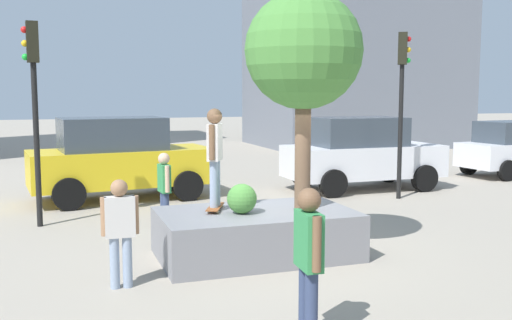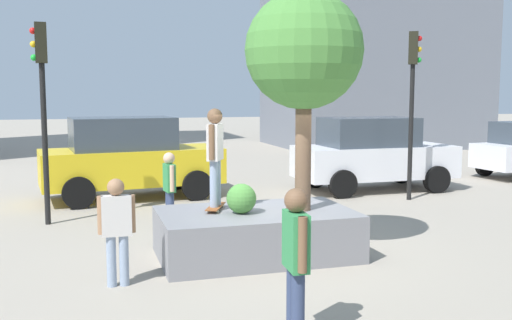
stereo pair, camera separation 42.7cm
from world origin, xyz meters
TOP-DOWN VIEW (x-y plane):
  - ground_plane at (0.00, 0.00)m, footprint 120.00×120.00m
  - planter_ledge at (-0.53, -0.20)m, footprint 3.38×2.03m
  - plaza_tree at (0.28, -0.35)m, footprint 2.04×2.04m
  - boxwood_shrub at (-0.83, -0.32)m, footprint 0.51×0.51m
  - skateboard at (-1.19, 0.09)m, footprint 0.52×0.82m
  - skateboarder at (-1.19, 0.09)m, footprint 0.38×0.53m
  - taxi_cab at (-2.22, 6.30)m, footprint 4.98×2.66m
  - sedan_parked at (4.80, 5.63)m, footprint 4.68×2.22m
  - traffic_light_corner at (5.03, 3.92)m, footprint 0.37×0.37m
  - traffic_light_median at (-4.21, 3.54)m, footprint 0.35×0.30m
  - pedestrian_crossing at (-1.65, 2.57)m, footprint 0.25×0.54m
  - passerby_with_bag at (-1.10, -3.70)m, footprint 0.28×0.61m
  - bystander_watching at (-2.96, -1.14)m, footprint 0.55×0.25m
  - brick_midrise at (12.00, 19.50)m, footprint 10.56×7.85m

SIDE VIEW (x-z plane):
  - ground_plane at x=0.00m, z-range 0.00..0.00m
  - planter_ledge at x=-0.53m, z-range 0.00..0.81m
  - skateboard at x=-1.19m, z-range 0.83..0.91m
  - pedestrian_crossing at x=-1.65m, z-range 0.12..1.74m
  - bystander_watching at x=-2.96m, z-range 0.13..1.75m
  - passerby_with_bag at x=-1.10m, z-range 0.14..1.93m
  - boxwood_shrub at x=-0.83m, z-range 0.81..1.33m
  - sedan_parked at x=4.80m, z-range 0.02..2.18m
  - taxi_cab at x=-2.22m, z-range 0.02..2.24m
  - skateboarder at x=-1.19m, z-range 1.02..2.74m
  - traffic_light_median at x=-4.21m, z-range 0.80..5.16m
  - traffic_light_corner at x=5.03m, z-range 0.82..5.30m
  - plaza_tree at x=0.28m, z-range 1.66..5.47m
  - brick_midrise at x=12.00m, z-range 0.00..15.80m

